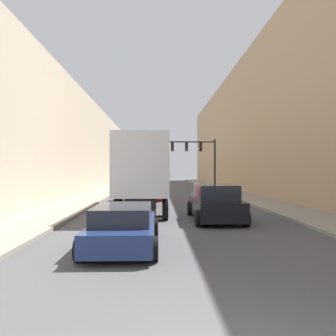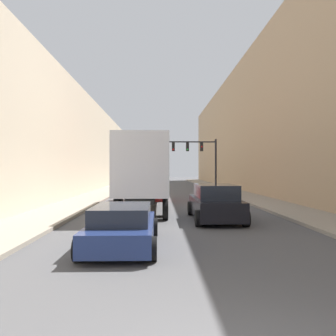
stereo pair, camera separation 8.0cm
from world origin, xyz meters
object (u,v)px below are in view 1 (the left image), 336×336
Objects in this scene: semi_truck at (145,171)px; suv_car at (215,203)px; sedan_car at (123,227)px; traffic_signal_gantry at (199,154)px.

semi_truck is 6.26m from suv_car.
suv_car is (3.72, 5.14, 0.17)m from sedan_car.
semi_truck is 2.53× the size of suv_car.
suv_car reaches higher than sedan_car.
sedan_car is 0.76× the size of traffic_signal_gantry.
suv_car is 18.79m from traffic_signal_gantry.
suv_car is 0.80× the size of traffic_signal_gantry.
semi_truck reaches higher than sedan_car.
semi_truck is 14.46m from traffic_signal_gantry.
sedan_car is 6.35m from suv_car.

